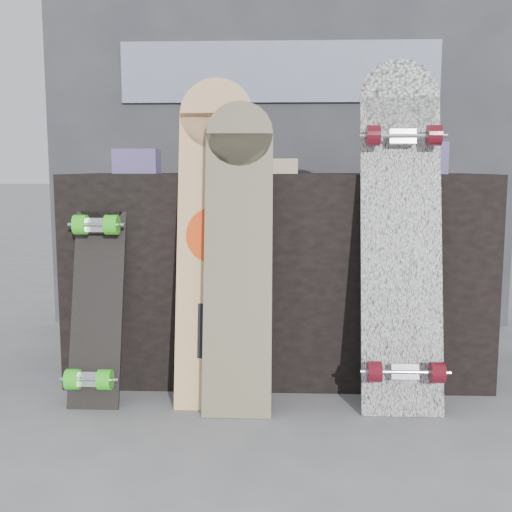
{
  "coord_description": "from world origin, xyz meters",
  "views": [
    {
      "loc": [
        0.02,
        -2.07,
        0.83
      ],
      "look_at": [
        -0.07,
        0.2,
        0.51
      ],
      "focal_mm": 45.0,
      "sensor_mm": 36.0,
      "label": 1
    }
  ],
  "objects_px": {
    "vendor_table": "(277,273)",
    "longboard_geisha": "(214,230)",
    "longboard_cascadia": "(401,226)",
    "skateboard_dark": "(97,288)",
    "longboard_celtic": "(238,246)"
  },
  "relations": [
    {
      "from": "longboard_cascadia",
      "to": "skateboard_dark",
      "type": "relative_size",
      "value": 1.51
    },
    {
      "from": "vendor_table",
      "to": "skateboard_dark",
      "type": "height_order",
      "value": "vendor_table"
    },
    {
      "from": "skateboard_dark",
      "to": "longboard_cascadia",
      "type": "bearing_deg",
      "value": 0.64
    },
    {
      "from": "vendor_table",
      "to": "longboard_geisha",
      "type": "xyz_separation_m",
      "value": [
        -0.22,
        -0.34,
        0.21
      ]
    },
    {
      "from": "longboard_cascadia",
      "to": "longboard_celtic",
      "type": "bearing_deg",
      "value": -176.29
    },
    {
      "from": "longboard_geisha",
      "to": "longboard_celtic",
      "type": "bearing_deg",
      "value": -39.39
    },
    {
      "from": "longboard_geisha",
      "to": "longboard_celtic",
      "type": "xyz_separation_m",
      "value": [
        0.09,
        -0.07,
        -0.04
      ]
    },
    {
      "from": "longboard_geisha",
      "to": "skateboard_dark",
      "type": "xyz_separation_m",
      "value": [
        -0.41,
        -0.05,
        -0.2
      ]
    },
    {
      "from": "longboard_cascadia",
      "to": "skateboard_dark",
      "type": "bearing_deg",
      "value": -179.36
    },
    {
      "from": "vendor_table",
      "to": "longboard_celtic",
      "type": "relative_size",
      "value": 1.51
    },
    {
      "from": "longboard_geisha",
      "to": "skateboard_dark",
      "type": "relative_size",
      "value": 1.43
    },
    {
      "from": "longboard_celtic",
      "to": "longboard_cascadia",
      "type": "relative_size",
      "value": 0.88
    },
    {
      "from": "vendor_table",
      "to": "longboard_geisha",
      "type": "relative_size",
      "value": 1.4
    },
    {
      "from": "longboard_cascadia",
      "to": "vendor_table",
      "type": "bearing_deg",
      "value": 138.41
    },
    {
      "from": "vendor_table",
      "to": "longboard_cascadia",
      "type": "bearing_deg",
      "value": -41.59
    }
  ]
}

